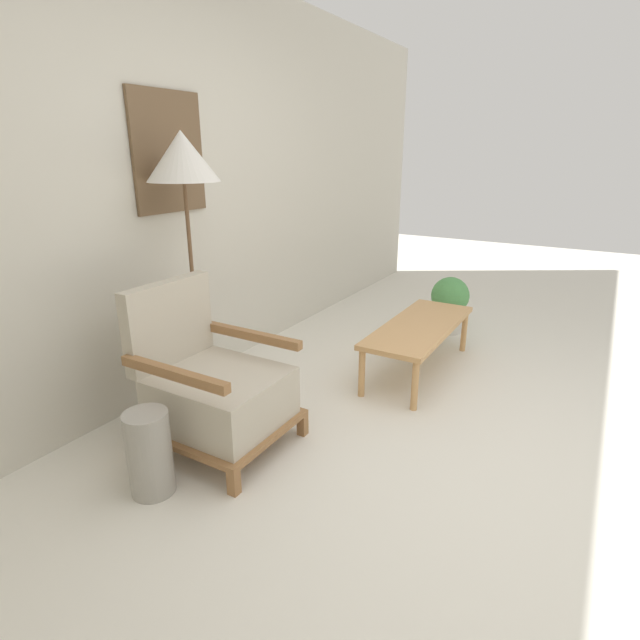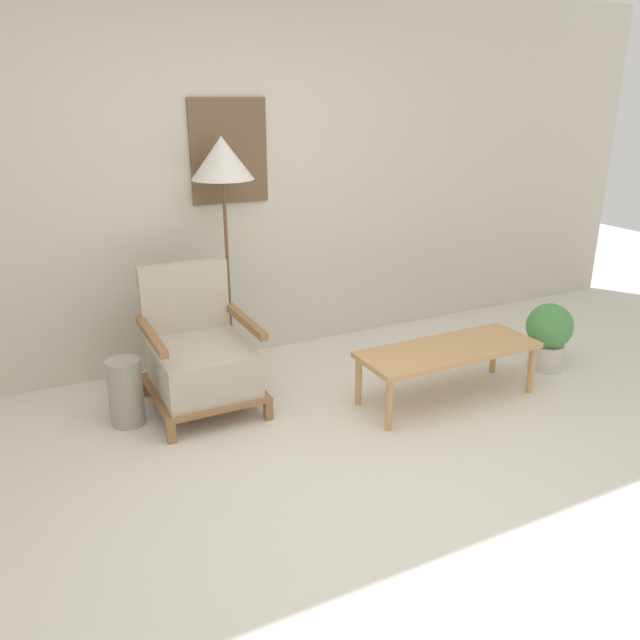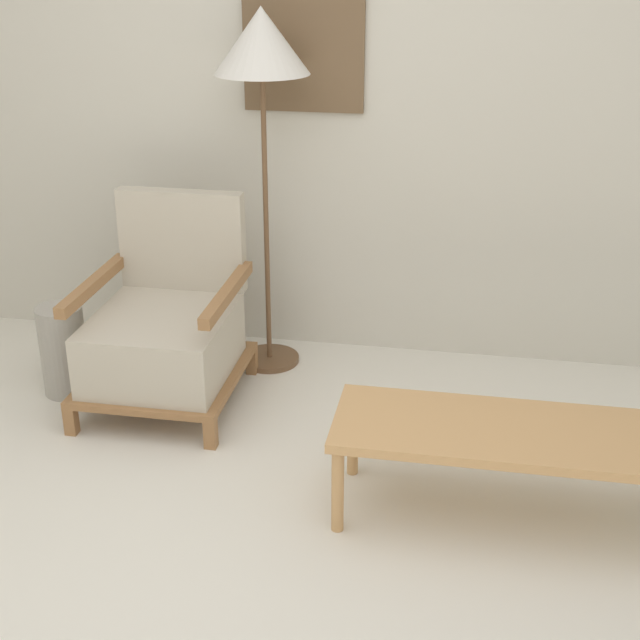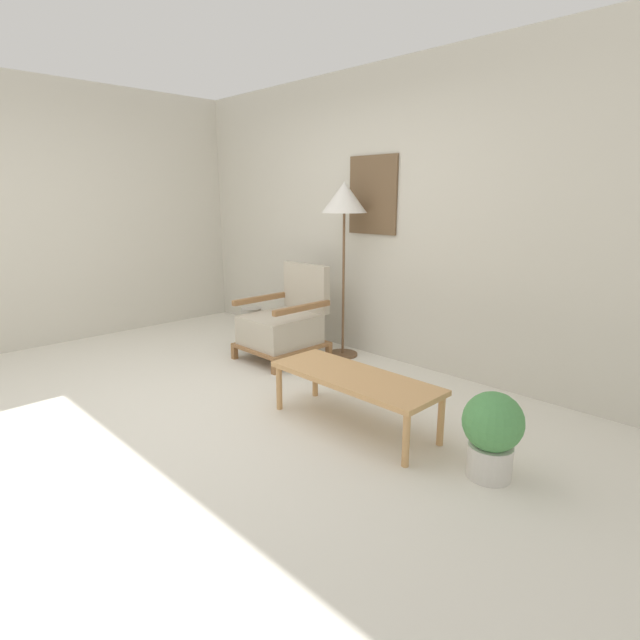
{
  "view_description": "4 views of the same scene",
  "coord_description": "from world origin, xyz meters",
  "px_view_note": "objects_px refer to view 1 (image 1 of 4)",
  "views": [
    {
      "loc": [
        -2.24,
        -0.32,
        1.57
      ],
      "look_at": [
        0.32,
        1.18,
        0.55
      ],
      "focal_mm": 28.0,
      "sensor_mm": 36.0,
      "label": 1
    },
    {
      "loc": [
        -1.39,
        -2.21,
        1.93
      ],
      "look_at": [
        0.32,
        1.18,
        0.55
      ],
      "focal_mm": 35.0,
      "sensor_mm": 36.0,
      "label": 2
    },
    {
      "loc": [
        0.89,
        -1.99,
        1.97
      ],
      "look_at": [
        0.32,
        1.18,
        0.55
      ],
      "focal_mm": 50.0,
      "sensor_mm": 36.0,
      "label": 3
    },
    {
      "loc": [
        3.16,
        -1.61,
        1.54
      ],
      "look_at": [
        0.32,
        1.18,
        0.55
      ],
      "focal_mm": 28.0,
      "sensor_mm": 36.0,
      "label": 4
    }
  ],
  "objects_px": {
    "armchair": "(213,387)",
    "potted_plant": "(450,302)",
    "coffee_table": "(420,329)",
    "floor_lamp": "(183,169)",
    "vase": "(150,453)"
  },
  "relations": [
    {
      "from": "armchair",
      "to": "floor_lamp",
      "type": "height_order",
      "value": "floor_lamp"
    },
    {
      "from": "coffee_table",
      "to": "potted_plant",
      "type": "height_order",
      "value": "potted_plant"
    },
    {
      "from": "armchair",
      "to": "coffee_table",
      "type": "height_order",
      "value": "armchair"
    },
    {
      "from": "armchair",
      "to": "coffee_table",
      "type": "bearing_deg",
      "value": -23.56
    },
    {
      "from": "vase",
      "to": "potted_plant",
      "type": "bearing_deg",
      "value": -10.72
    },
    {
      "from": "floor_lamp",
      "to": "potted_plant",
      "type": "height_order",
      "value": "floor_lamp"
    },
    {
      "from": "floor_lamp",
      "to": "coffee_table",
      "type": "relative_size",
      "value": 1.37
    },
    {
      "from": "armchair",
      "to": "vase",
      "type": "relative_size",
      "value": 2.12
    },
    {
      "from": "armchair",
      "to": "potted_plant",
      "type": "bearing_deg",
      "value": -13.41
    },
    {
      "from": "coffee_table",
      "to": "floor_lamp",
      "type": "bearing_deg",
      "value": 135.66
    },
    {
      "from": "armchair",
      "to": "vase",
      "type": "bearing_deg",
      "value": -176.68
    },
    {
      "from": "potted_plant",
      "to": "floor_lamp",
      "type": "bearing_deg",
      "value": 153.67
    },
    {
      "from": "coffee_table",
      "to": "vase",
      "type": "xyz_separation_m",
      "value": [
        -1.97,
        0.62,
        -0.12
      ]
    },
    {
      "from": "coffee_table",
      "to": "vase",
      "type": "distance_m",
      "value": 2.07
    },
    {
      "from": "floor_lamp",
      "to": "vase",
      "type": "xyz_separation_m",
      "value": [
        -0.85,
        -0.48,
        -1.25
      ]
    }
  ]
}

